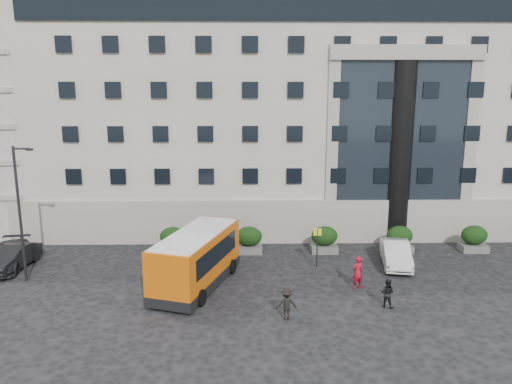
# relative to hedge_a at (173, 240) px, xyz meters

# --- Properties ---
(ground) EXTENTS (120.00, 120.00, 0.00)m
(ground) POSITION_rel_hedge_a_xyz_m (4.00, -7.80, -0.93)
(ground) COLOR black
(ground) RESTS_ON ground
(civic_building) EXTENTS (44.00, 24.00, 18.00)m
(civic_building) POSITION_rel_hedge_a_xyz_m (10.00, 14.20, 8.07)
(civic_building) COLOR #9F9A8C
(civic_building) RESTS_ON ground
(entrance_column) EXTENTS (1.80, 1.80, 13.00)m
(entrance_column) POSITION_rel_hedge_a_xyz_m (16.00, 2.50, 5.57)
(entrance_column) COLOR black
(entrance_column) RESTS_ON ground
(apartment_far) EXTENTS (13.00, 13.00, 22.00)m
(apartment_far) POSITION_rel_hedge_a_xyz_m (-23.00, 30.20, 10.07)
(apartment_far) COLOR brown
(apartment_far) RESTS_ON ground
(hedge_a) EXTENTS (1.80, 1.26, 1.84)m
(hedge_a) POSITION_rel_hedge_a_xyz_m (0.00, 0.00, 0.00)
(hedge_a) COLOR #51514F
(hedge_a) RESTS_ON ground
(hedge_b) EXTENTS (1.80, 1.26, 1.84)m
(hedge_b) POSITION_rel_hedge_a_xyz_m (5.20, 0.00, 0.00)
(hedge_b) COLOR #51514F
(hedge_b) RESTS_ON ground
(hedge_c) EXTENTS (1.80, 1.26, 1.84)m
(hedge_c) POSITION_rel_hedge_a_xyz_m (10.40, 0.00, 0.00)
(hedge_c) COLOR #51514F
(hedge_c) RESTS_ON ground
(hedge_d) EXTENTS (1.80, 1.26, 1.84)m
(hedge_d) POSITION_rel_hedge_a_xyz_m (15.60, 0.00, 0.00)
(hedge_d) COLOR #51514F
(hedge_d) RESTS_ON ground
(hedge_e) EXTENTS (1.80, 1.26, 1.84)m
(hedge_e) POSITION_rel_hedge_a_xyz_m (20.80, 0.00, 0.00)
(hedge_e) COLOR #51514F
(hedge_e) RESTS_ON ground
(street_lamp) EXTENTS (1.16, 0.18, 8.00)m
(street_lamp) POSITION_rel_hedge_a_xyz_m (-7.94, -4.80, 3.44)
(street_lamp) COLOR #262628
(street_lamp) RESTS_ON ground
(bus_stop_sign) EXTENTS (0.50, 0.08, 2.52)m
(bus_stop_sign) POSITION_rel_hedge_a_xyz_m (9.50, -2.80, 0.80)
(bus_stop_sign) COLOR #262628
(bus_stop_sign) RESTS_ON ground
(minibus) EXTENTS (4.82, 7.98, 3.15)m
(minibus) POSITION_rel_hedge_a_xyz_m (2.17, -5.77, 0.81)
(minibus) COLOR #C45409
(minibus) RESTS_ON ground
(red_truck) EXTENTS (3.73, 6.24, 3.15)m
(red_truck) POSITION_rel_hedge_a_xyz_m (-13.41, 6.44, 0.68)
(red_truck) COLOR maroon
(red_truck) RESTS_ON ground
(parked_car_b) EXTENTS (2.15, 4.68, 1.49)m
(parked_car_b) POSITION_rel_hedge_a_xyz_m (-9.66, -2.87, -0.19)
(parked_car_b) COLOR black
(parked_car_b) RESTS_ON ground
(parked_car_c) EXTENTS (2.86, 5.30, 1.46)m
(parked_car_c) POSITION_rel_hedge_a_xyz_m (-10.11, -2.54, -0.20)
(parked_car_c) COLOR black
(parked_car_c) RESTS_ON ground
(parked_car_d) EXTENTS (2.44, 5.04, 1.38)m
(parked_car_d) POSITION_rel_hedge_a_xyz_m (-12.69, 5.54, -0.24)
(parked_car_d) COLOR black
(parked_car_d) RESTS_ON ground
(white_taxi) EXTENTS (2.39, 4.89, 1.54)m
(white_taxi) POSITION_rel_hedge_a_xyz_m (14.60, -2.59, -0.16)
(white_taxi) COLOR silver
(white_taxi) RESTS_ON ground
(pedestrian_a) EXTENTS (0.81, 0.67, 1.91)m
(pedestrian_a) POSITION_rel_hedge_a_xyz_m (11.32, -6.29, 0.03)
(pedestrian_a) COLOR maroon
(pedestrian_a) RESTS_ON ground
(pedestrian_b) EXTENTS (0.94, 0.87, 1.54)m
(pedestrian_b) POSITION_rel_hedge_a_xyz_m (12.34, -8.74, -0.16)
(pedestrian_b) COLOR black
(pedestrian_b) RESTS_ON ground
(pedestrian_c) EXTENTS (1.10, 0.71, 1.61)m
(pedestrian_c) POSITION_rel_hedge_a_xyz_m (7.00, -10.03, -0.13)
(pedestrian_c) COLOR black
(pedestrian_c) RESTS_ON ground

